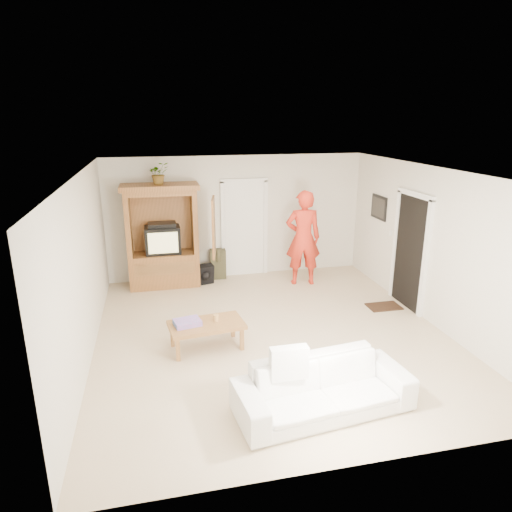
{
  "coord_description": "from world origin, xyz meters",
  "views": [
    {
      "loc": [
        -1.71,
        -6.46,
        3.38
      ],
      "look_at": [
        -0.12,
        0.6,
        1.15
      ],
      "focal_mm": 32.0,
      "sensor_mm": 36.0,
      "label": 1
    }
  ],
  "objects_px": {
    "man": "(303,238)",
    "sofa": "(323,388)",
    "coffee_table": "(206,326)",
    "armoire": "(164,243)"
  },
  "relations": [
    {
      "from": "man",
      "to": "sofa",
      "type": "height_order",
      "value": "man"
    },
    {
      "from": "man",
      "to": "sofa",
      "type": "relative_size",
      "value": 0.94
    },
    {
      "from": "sofa",
      "to": "coffee_table",
      "type": "distance_m",
      "value": 2.17
    },
    {
      "from": "sofa",
      "to": "armoire",
      "type": "bearing_deg",
      "value": 102.52
    },
    {
      "from": "armoire",
      "to": "sofa",
      "type": "height_order",
      "value": "armoire"
    },
    {
      "from": "armoire",
      "to": "man",
      "type": "distance_m",
      "value": 2.84
    },
    {
      "from": "man",
      "to": "coffee_table",
      "type": "height_order",
      "value": "man"
    },
    {
      "from": "man",
      "to": "sofa",
      "type": "distance_m",
      "value": 4.4
    },
    {
      "from": "man",
      "to": "coffee_table",
      "type": "relative_size",
      "value": 1.68
    },
    {
      "from": "sofa",
      "to": "man",
      "type": "bearing_deg",
      "value": 68.14
    }
  ]
}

